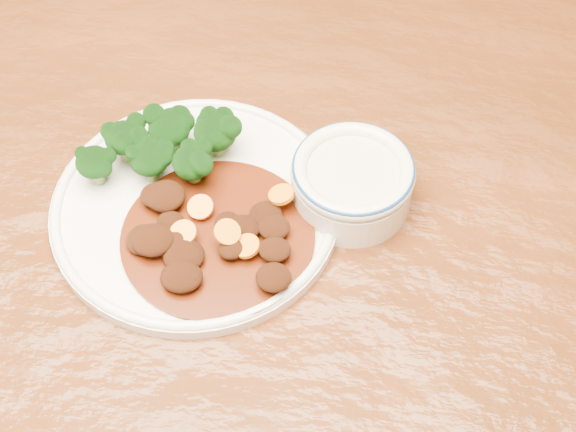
{
  "coord_description": "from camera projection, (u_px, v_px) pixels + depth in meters",
  "views": [
    {
      "loc": [
        0.16,
        -0.37,
        1.34
      ],
      "look_at": [
        0.13,
        0.05,
        0.77
      ],
      "focal_mm": 50.0,
      "sensor_mm": 36.0,
      "label": 1
    }
  ],
  "objects": [
    {
      "name": "dinner_plate",
      "position": [
        196.0,
        206.0,
        0.73
      ],
      "size": [
        0.26,
        0.26,
        0.02
      ],
      "rotation": [
        0.0,
        0.0,
        0.41
      ],
      "color": "white",
      "rests_on": "dining_table"
    },
    {
      "name": "mince_stew",
      "position": [
        206.0,
        236.0,
        0.7
      ],
      "size": [
        0.17,
        0.17,
        0.03
      ],
      "color": "#4C1408",
      "rests_on": "dinner_plate"
    },
    {
      "name": "broccoli_florets",
      "position": [
        159.0,
        144.0,
        0.73
      ],
      "size": [
        0.14,
        0.08,
        0.05
      ],
      "color": "#75A254",
      "rests_on": "dinner_plate"
    },
    {
      "name": "dip_bowl",
      "position": [
        352.0,
        181.0,
        0.72
      ],
      "size": [
        0.11,
        0.11,
        0.05
      ],
      "rotation": [
        0.0,
        0.0,
        -0.02
      ],
      "color": "silver",
      "rests_on": "dining_table"
    },
    {
      "name": "dining_table",
      "position": [
        148.0,
        312.0,
        0.77
      ],
      "size": [
        1.56,
        1.01,
        0.75
      ],
      "rotation": [
        0.0,
        0.0,
        -0.07
      ],
      "color": "#5B2810",
      "rests_on": "ground"
    }
  ]
}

